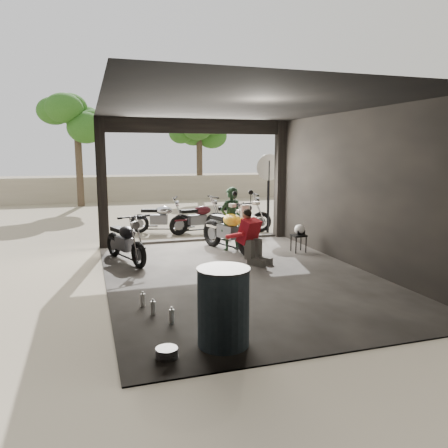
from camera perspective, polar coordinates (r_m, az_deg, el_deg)
ground at (r=8.51m, az=2.00°, el=-6.78°), size 80.00×80.00×0.00m
garage at (r=8.76m, az=0.86°, el=2.23°), size 7.00×7.13×3.20m
boundary_wall at (r=21.95m, az=-10.31°, el=4.60°), size 18.00×0.30×1.20m
tree_left at (r=20.27m, az=-18.72°, el=13.47°), size 2.20×2.20×5.60m
tree_right at (r=22.43m, az=-3.26°, el=12.40°), size 2.20×2.20×5.00m
main_bike at (r=10.38m, az=0.66°, el=-0.28°), size 1.34×2.03×1.25m
left_bike at (r=9.64m, az=-12.79°, el=-1.79°), size 1.16×1.72×1.08m
outside_bike_a at (r=12.99m, az=-8.31°, el=1.14°), size 1.69×1.07×1.06m
outside_bike_b at (r=12.77m, az=-3.30°, el=1.13°), size 1.68×0.91×1.08m
outside_bike_c at (r=12.89m, az=1.93°, el=1.40°), size 1.81×0.99×1.16m
rider at (r=10.49m, az=0.91°, el=0.63°), size 0.63×0.48×1.55m
mechanic at (r=9.29m, az=3.88°, el=-1.84°), size 0.88×0.96×1.13m
stool at (r=10.49m, az=9.72°, el=-1.76°), size 0.31×0.31×0.44m
helmet at (r=10.49m, az=9.84°, el=-0.70°), size 0.29×0.30×0.24m
oil_drum at (r=5.41m, az=-0.08°, el=-10.91°), size 0.82×0.82×0.98m
sign_post at (r=12.89m, az=5.86°, el=5.71°), size 0.77×0.08×2.32m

